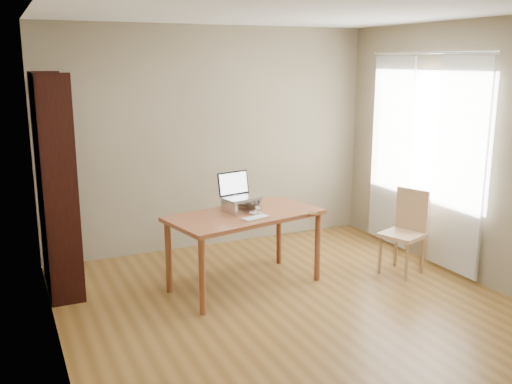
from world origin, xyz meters
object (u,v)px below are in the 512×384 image
object	(u,v)px
laptop	(239,191)
bookshelf	(57,184)
desk	(245,222)
cat	(243,204)
chair	(408,229)
keyboard	(256,218)

from	to	relation	value
laptop	bookshelf	bearing A→B (deg)	149.33
desk	cat	size ratio (longest dim) A/B	3.37
chair	cat	bearing A→B (deg)	143.68
cat	bookshelf	bearing A→B (deg)	140.52
keyboard	chair	distance (m)	1.72
laptop	keyboard	world-z (taller)	laptop
keyboard	chair	bearing A→B (deg)	-20.54
bookshelf	chair	distance (m)	3.57
laptop	keyboard	size ratio (longest dim) A/B	1.31
bookshelf	cat	xyz separation A→B (m)	(1.68, -0.59, -0.24)
bookshelf	desk	bearing A→B (deg)	-22.98
laptop	chair	size ratio (longest dim) A/B	0.44
chair	laptop	bearing A→B (deg)	142.98
desk	cat	world-z (taller)	cat
bookshelf	chair	bearing A→B (deg)	-17.38
desk	chair	xyz separation A→B (m)	(1.71, -0.35, -0.18)
bookshelf	chair	size ratio (longest dim) A/B	2.38
bookshelf	cat	size ratio (longest dim) A/B	4.40
keyboard	desk	bearing A→B (deg)	78.31
keyboard	bookshelf	bearing A→B (deg)	135.03
chair	desk	bearing A→B (deg)	147.45
desk	laptop	world-z (taller)	laptop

